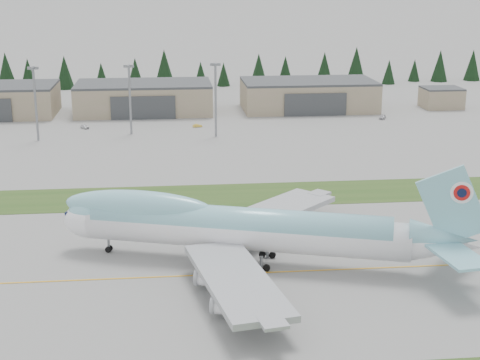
{
  "coord_description": "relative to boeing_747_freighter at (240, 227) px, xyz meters",
  "views": [
    {
      "loc": [
        -7.57,
        -114.03,
        49.07
      ],
      "look_at": [
        7.28,
        29.5,
        8.0
      ],
      "focal_mm": 55.0,
      "sensor_mm": 36.0,
      "label": 1
    }
  ],
  "objects": [
    {
      "name": "hangar_center",
      "position": [
        -19.83,
        144.83,
        -1.08
      ],
      "size": [
        48.0,
        26.6,
        10.8
      ],
      "color": "gray",
      "rests_on": "ground"
    },
    {
      "name": "boeing_747_freighter",
      "position": [
        0.0,
        0.0,
        0.0
      ],
      "size": [
        74.16,
        61.29,
        19.62
      ],
      "rotation": [
        0.0,
        0.0,
        -0.31
      ],
      "color": "white",
      "rests_on": "ground"
    },
    {
      "name": "floodlight_masts",
      "position": [
        -41.36,
        105.16,
        9.04
      ],
      "size": [
        101.13,
        10.0,
        22.53
      ],
      "color": "gray",
      "rests_on": "ground"
    },
    {
      "name": "control_shed",
      "position": [
        90.17,
        142.93,
        -2.67
      ],
      "size": [
        14.0,
        12.0,
        7.6
      ],
      "color": "gray",
      "rests_on": "ground"
    },
    {
      "name": "conifer_belt",
      "position": [
        -15.77,
        206.46,
        0.8
      ],
      "size": [
        276.42,
        16.17,
        16.76
      ],
      "color": "black",
      "rests_on": "ground"
    },
    {
      "name": "service_vehicle_a",
      "position": [
        -38.51,
        118.34,
        -6.47
      ],
      "size": [
        3.49,
        4.11,
        1.33
      ],
      "primitive_type": "imported",
      "rotation": [
        0.0,
        0.0,
        0.59
      ],
      "color": "silver",
      "rests_on": "ground"
    },
    {
      "name": "ground",
      "position": [
        -4.83,
        -5.07,
        -6.47
      ],
      "size": [
        7000.0,
        7000.0,
        0.0
      ],
      "primitive_type": "plane",
      "color": "slate",
      "rests_on": "ground"
    },
    {
      "name": "hangar_right",
      "position": [
        40.17,
        144.83,
        -1.08
      ],
      "size": [
        48.0,
        26.6,
        10.8
      ],
      "color": "gray",
      "rests_on": "ground"
    },
    {
      "name": "taxiway_line_main",
      "position": [
        -4.83,
        -5.07,
        -6.47
      ],
      "size": [
        400.0,
        0.4,
        0.02
      ],
      "primitive_type": "cube",
      "color": "gold",
      "rests_on": "ground"
    },
    {
      "name": "grass_strip_far",
      "position": [
        -4.83,
        39.93,
        -6.47
      ],
      "size": [
        400.0,
        18.0,
        0.08
      ],
      "primitive_type": "cube",
      "color": "#29491A",
      "rests_on": "ground"
    },
    {
      "name": "service_vehicle_c",
      "position": [
        62.25,
        124.11,
        -6.47
      ],
      "size": [
        3.61,
        4.95,
        1.33
      ],
      "primitive_type": "imported",
      "rotation": [
        0.0,
        0.0,
        -0.43
      ],
      "color": "#A4A4A8",
      "rests_on": "ground"
    },
    {
      "name": "service_vehicle_b",
      "position": [
        -2.0,
        116.74,
        -6.47
      ],
      "size": [
        3.27,
        1.76,
        1.02
      ],
      "primitive_type": "imported",
      "rotation": [
        0.0,
        0.0,
        1.8
      ],
      "color": "gold",
      "rests_on": "ground"
    }
  ]
}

